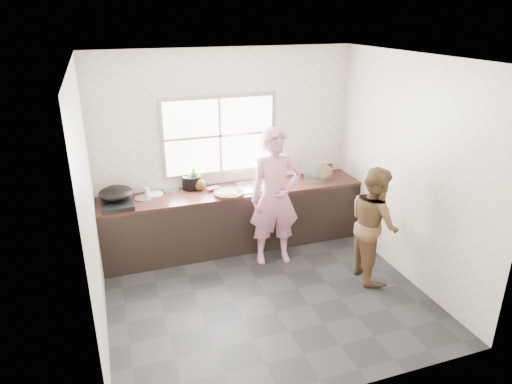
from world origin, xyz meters
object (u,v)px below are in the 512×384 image
object	(u,v)px
woman	(275,202)
glass_jar	(147,191)
bowl_crabs	(272,185)
bottle_brown_tall	(188,182)
black_pot	(191,182)
bottle_brown_short	(200,183)
person_side	(374,224)
bowl_mince	(227,194)
wok	(116,193)
dish_rack	(316,171)
bottle_green	(194,177)
burner	(118,205)
bowl_held	(264,190)
plate_food	(155,194)
pot_lid_left	(144,198)
pot_lid_right	(172,190)
cutting_board	(229,193)

from	to	relation	value
woman	glass_jar	distance (m)	1.69
bowl_crabs	bottle_brown_tall	world-z (taller)	bottle_brown_tall
black_pot	bottle_brown_short	distance (m)	0.13
person_side	bottle_brown_tall	distance (m)	2.49
bowl_mince	wok	size ratio (longest dim) A/B	0.49
bottle_brown_short	dish_rack	world-z (taller)	dish_rack
bottle_green	burner	world-z (taller)	bottle_green
bowl_held	glass_jar	distance (m)	1.55
bowl_crabs	wok	size ratio (longest dim) A/B	0.45
woman	black_pot	world-z (taller)	woman
plate_food	pot_lid_left	world-z (taller)	plate_food
black_pot	dish_rack	size ratio (longest dim) A/B	0.64
woman	bottle_brown_short	distance (m)	1.08
person_side	wok	xyz separation A→B (m)	(-2.92, 1.32, 0.28)
bottle_green	bottle_brown_short	size ratio (longest dim) A/B	1.72
bowl_held	glass_jar	size ratio (longest dim) A/B	1.72
plate_food	glass_jar	size ratio (longest dim) A/B	2.10
wok	pot_lid_right	world-z (taller)	wok
pot_lid_left	black_pot	bearing A→B (deg)	12.96
black_pot	dish_rack	bearing A→B (deg)	-8.78
bottle_brown_tall	bottle_brown_short	distance (m)	0.16
wok	pot_lid_left	distance (m)	0.37
bottle_brown_tall	wok	xyz separation A→B (m)	(-0.95, -0.19, 0.03)
person_side	burner	world-z (taller)	person_side
person_side	bowl_crabs	size ratio (longest dim) A/B	7.38
plate_food	bowl_held	bearing A→B (deg)	-14.78
cutting_board	bowl_held	world-z (taller)	bowl_held
bowl_crabs	wok	xyz separation A→B (m)	(-2.06, 0.09, 0.11)
pot_lid_right	burner	bearing A→B (deg)	-154.78
plate_food	pot_lid_left	size ratio (longest dim) A/B	0.93
cutting_board	black_pot	bearing A→B (deg)	136.82
bottle_brown_tall	burner	size ratio (longest dim) A/B	0.57
pot_lid_left	pot_lid_right	xyz separation A→B (m)	(0.39, 0.15, -0.00)
pot_lid_right	glass_jar	bearing A→B (deg)	-170.13
bottle_brown_tall	pot_lid_right	distance (m)	0.25
bottle_brown_short	glass_jar	bearing A→B (deg)	177.10
woman	bowl_mince	world-z (taller)	woman
black_pot	bottle_brown_short	world-z (taller)	bottle_brown_short
glass_jar	cutting_board	bearing A→B (deg)	-18.32
bottle_brown_tall	bottle_brown_short	xyz separation A→B (m)	(0.14, -0.06, -0.01)
cutting_board	black_pot	xyz separation A→B (m)	(-0.42, 0.39, 0.07)
burner	pot_lid_left	distance (m)	0.38
plate_food	pot_lid_right	world-z (taller)	plate_food
bowl_crabs	bottle_brown_tall	distance (m)	1.15
glass_jar	dish_rack	size ratio (longest dim) A/B	0.26
bottle_green	plate_food	bearing A→B (deg)	-172.84
glass_jar	pot_lid_left	world-z (taller)	glass_jar
burner	wok	world-z (taller)	wok
bottle_brown_tall	glass_jar	distance (m)	0.56
black_pot	bottle_green	bearing A→B (deg)	4.46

